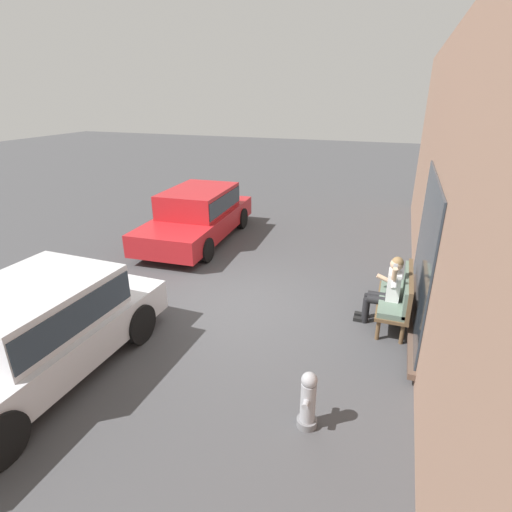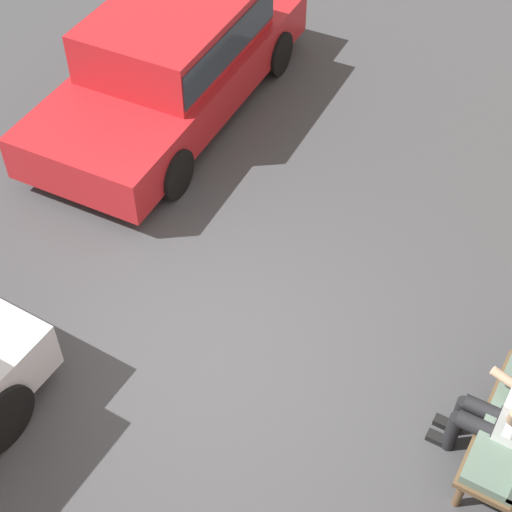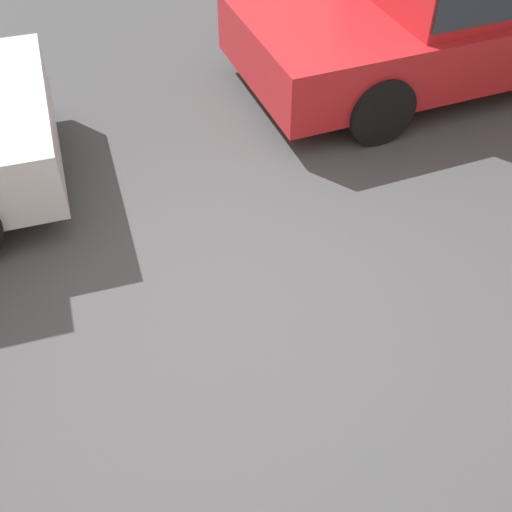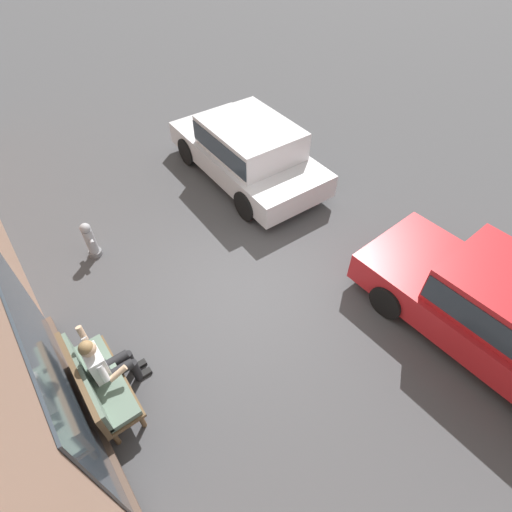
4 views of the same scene
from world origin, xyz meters
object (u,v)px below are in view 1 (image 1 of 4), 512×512
bench (399,295)px  person_on_phone (387,289)px  fire_hydrant (308,401)px  parked_car_near (198,213)px  parked_car_mid (32,327)px

bench → person_on_phone: bearing=-64.3°
bench → fire_hydrant: bench is taller
person_on_phone → fire_hydrant: size_ratio=1.63×
parked_car_near → parked_car_mid: (6.11, 0.49, 0.00)m
person_on_phone → parked_car_near: parked_car_near is taller
bench → parked_car_mid: size_ratio=0.37×
bench → person_on_phone: person_on_phone is taller
bench → parked_car_near: size_ratio=0.33×
person_on_phone → parked_car_mid: size_ratio=0.31×
fire_hydrant → person_on_phone: bearing=165.0°
parked_car_mid → person_on_phone: bearing=123.7°
bench → fire_hydrant: size_ratio=1.90×
parked_car_mid → fire_hydrant: parked_car_mid is taller
bench → parked_car_near: (-2.83, -5.47, 0.23)m
bench → fire_hydrant: (2.98, -0.99, -0.16)m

